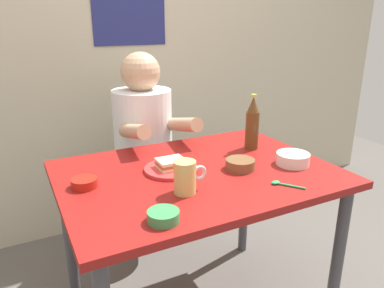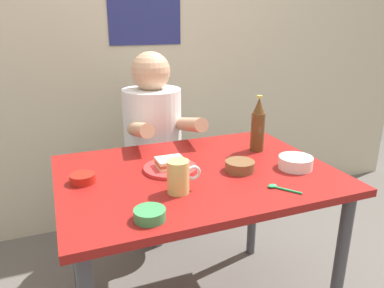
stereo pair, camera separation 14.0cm
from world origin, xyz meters
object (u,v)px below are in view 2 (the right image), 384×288
Objects in this scene: person_seated at (153,126)px; plate_orange at (170,168)px; dip_bowl_green at (150,214)px; dining_table at (196,191)px; sandwich at (170,163)px; beer_mug at (179,177)px; stool at (155,193)px; beer_bottle at (258,126)px.

person_seated is 0.58m from plate_orange.
plate_orange is 2.20× the size of dip_bowl_green.
dining_table is 0.17m from sandwich.
stool is at bearing 81.16° from beer_mug.
beer_mug is at bearing -129.89° from dining_table.
stool is 0.72m from sandwich.
person_seated is 0.79m from beer_mug.
sandwich is 0.21m from beer_mug.
sandwich is (-0.10, 0.05, 0.13)m from dining_table.
beer_mug reaches higher than plate_orange.
person_seated is 0.96m from dip_bowl_green.
stool is at bearing 90.80° from dining_table.
sandwich is (-0.09, -0.58, 0.42)m from stool.
beer_bottle reaches higher than beer_mug.
dining_table is at bearing -27.05° from sandwich.
dining_table is at bearing -27.05° from plate_orange.
beer_bottle reaches higher than plate_orange.
beer_mug reaches higher than stool.
beer_bottle is at bearing 34.13° from dip_bowl_green.
beer_bottle reaches higher than dip_bowl_green.
dining_table is 0.43m from beer_bottle.
beer_bottle reaches higher than dining_table.
beer_bottle is at bearing 9.77° from sandwich.
plate_orange is at bearing 80.36° from beer_mug.
beer_mug is (-0.03, -0.21, 0.03)m from sandwich.
plate_orange is at bearing -98.72° from person_seated.
sandwich is at bearing -98.72° from person_seated.
dining_table is 1.53× the size of person_seated.
plate_orange is (-0.09, -0.58, 0.40)m from stool.
stool is 1.72× the size of beer_bottle.
plate_orange is at bearing -170.23° from beer_bottle.
plate_orange reaches higher than stool.
beer_bottle is (0.45, 0.08, 0.09)m from sandwich.
sandwich is at bearing 62.68° from dip_bowl_green.
beer_bottle is (0.49, 0.28, 0.06)m from beer_mug.
person_seated reaches higher than stool.
dip_bowl_green is at bearing -106.11° from stool.
dip_bowl_green is (-0.15, -0.15, -0.04)m from beer_mug.
stool is (-0.01, 0.63, -0.30)m from dining_table.
beer_mug reaches higher than dining_table.
plate_orange is at bearing 152.95° from dining_table.
beer_mug reaches higher than dip_bowl_green.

